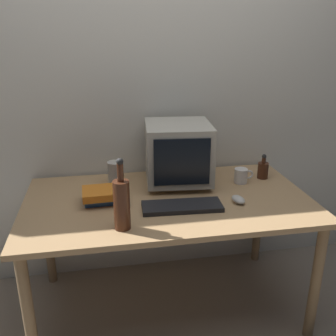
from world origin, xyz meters
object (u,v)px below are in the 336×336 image
object	(u,v)px
keyboard	(182,206)
bottle_tall	(122,203)
book_stack	(105,195)
mug	(241,176)
bottle_short	(263,169)
metal_canister	(116,174)
crt_monitor	(178,153)
computer_mouse	(238,200)

from	to	relation	value
keyboard	bottle_tall	distance (m)	0.38
book_stack	mug	world-z (taller)	mug
bottle_short	metal_canister	size ratio (longest dim) A/B	1.05
keyboard	crt_monitor	bearing A→B (deg)	85.00
keyboard	book_stack	bearing A→B (deg)	162.35
crt_monitor	bottle_tall	bearing A→B (deg)	-126.26
keyboard	metal_canister	distance (m)	0.50
crt_monitor	metal_canister	xyz separation A→B (m)	(-0.37, 0.02, -0.12)
keyboard	bottle_short	distance (m)	0.68
keyboard	computer_mouse	bearing A→B (deg)	5.81
bottle_tall	mug	distance (m)	0.88
computer_mouse	mug	distance (m)	0.29
bottle_tall	mug	xyz separation A→B (m)	(0.75, 0.44, -0.09)
keyboard	book_stack	world-z (taller)	book_stack
keyboard	book_stack	distance (m)	0.43
computer_mouse	bottle_tall	xyz separation A→B (m)	(-0.64, -0.17, 0.11)
crt_monitor	bottle_short	xyz separation A→B (m)	(0.54, -0.02, -0.14)
mug	book_stack	bearing A→B (deg)	-170.81
keyboard	mug	distance (m)	0.52
bottle_short	metal_canister	world-z (taller)	bottle_short
bottle_tall	keyboard	bearing A→B (deg)	25.77
keyboard	mug	size ratio (longest dim) A/B	3.50
bottle_tall	metal_canister	xyz separation A→B (m)	(-0.00, 0.53, -0.06)
mug	metal_canister	size ratio (longest dim) A/B	0.80
mug	metal_canister	world-z (taller)	metal_canister
bottle_short	metal_canister	xyz separation A→B (m)	(-0.92, 0.04, 0.02)
keyboard	bottle_short	bearing A→B (deg)	32.31
crt_monitor	bottle_short	distance (m)	0.56
keyboard	bottle_short	size ratio (longest dim) A/B	2.66
bottle_tall	book_stack	distance (m)	0.33
book_stack	metal_canister	distance (m)	0.24
mug	metal_canister	bearing A→B (deg)	173.18
book_stack	metal_canister	xyz separation A→B (m)	(0.07, 0.22, 0.03)
crt_monitor	computer_mouse	xyz separation A→B (m)	(0.27, -0.34, -0.17)
computer_mouse	bottle_short	bearing A→B (deg)	37.94
metal_canister	computer_mouse	bearing A→B (deg)	-29.29
keyboard	bottle_short	world-z (taller)	bottle_short
bottle_short	mug	world-z (taller)	bottle_short
keyboard	bottle_tall	world-z (taller)	bottle_tall
computer_mouse	bottle_tall	bearing A→B (deg)	-175.96
book_stack	crt_monitor	bearing A→B (deg)	24.16
bottle_short	bottle_tall	bearing A→B (deg)	-151.94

